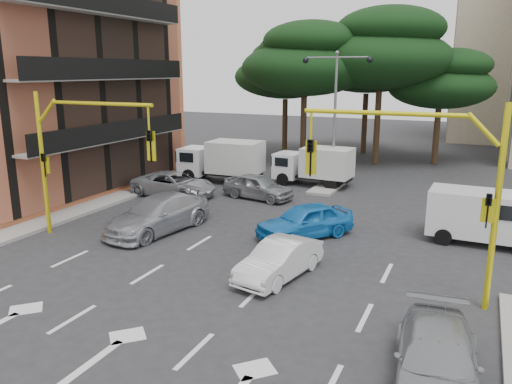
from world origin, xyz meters
TOP-DOWN VIEW (x-y plane):
  - ground at (0.00, 0.00)m, footprint 120.00×120.00m
  - median_strip at (0.00, 16.00)m, footprint 1.40×6.00m
  - pine_left_near at (-3.94, 21.96)m, footprint 9.15×9.15m
  - pine_center at (1.06, 23.96)m, footprint 9.98×9.98m
  - pine_left_far at (-6.94, 25.96)m, footprint 8.32×8.32m
  - pine_right at (5.06, 25.96)m, footprint 7.49×7.49m
  - pine_back at (-0.94, 28.96)m, footprint 9.15×9.15m
  - signal_mast_right at (6.80, 1.99)m, footprint 5.79×0.37m
  - signal_mast_left at (-6.80, 1.99)m, footprint 5.79×0.37m
  - street_lamp_center at (0.00, 16.00)m, footprint 4.16×0.36m
  - car_white_hatch at (2.23, 1.63)m, footprint 2.04×4.01m
  - car_blue_compact at (1.66, 5.95)m, footprint 3.88×4.42m
  - car_silver_wagon at (-4.43, 4.12)m, footprint 3.02×5.57m
  - car_silver_cross_a at (-7.29, 9.69)m, footprint 4.88×2.33m
  - car_silver_cross_b at (-2.77, 11.08)m, footprint 4.21×2.31m
  - car_silver_parked at (7.60, -2.55)m, footprint 2.23×4.60m
  - van_white at (8.50, 8.24)m, footprint 4.41×2.09m
  - box_truck_a at (-6.59, 14.00)m, footprint 5.41×2.49m
  - box_truck_b at (-1.05, 15.44)m, footprint 4.87×2.23m

SIDE VIEW (x-z plane):
  - ground at x=0.00m, z-range 0.00..0.00m
  - median_strip at x=0.00m, z-range 0.00..0.15m
  - car_white_hatch at x=2.23m, z-range 0.00..1.26m
  - car_silver_parked at x=7.60m, z-range 0.00..1.29m
  - car_silver_cross_a at x=-7.29m, z-range 0.00..1.34m
  - car_silver_cross_b at x=-2.77m, z-range 0.00..1.36m
  - car_blue_compact at x=1.66m, z-range 0.00..1.44m
  - car_silver_wagon at x=-4.43m, z-range 0.00..1.53m
  - van_white at x=8.50m, z-range 0.00..2.18m
  - box_truck_b at x=-1.05m, z-range 0.00..2.35m
  - box_truck_a at x=-6.59m, z-range 0.00..2.61m
  - signal_mast_right at x=6.80m, z-range 0.88..6.88m
  - signal_mast_left at x=-6.80m, z-range 0.88..6.88m
  - street_lamp_center at x=0.00m, z-range 1.54..9.31m
  - pine_right at x=5.06m, z-range 2.03..10.40m
  - pine_left_far at x=-6.94m, z-range 2.26..11.56m
  - pine_left_near at x=-3.94m, z-range 2.49..12.72m
  - pine_back at x=-0.94m, z-range 2.49..12.72m
  - pine_center at x=1.06m, z-range 2.72..13.88m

